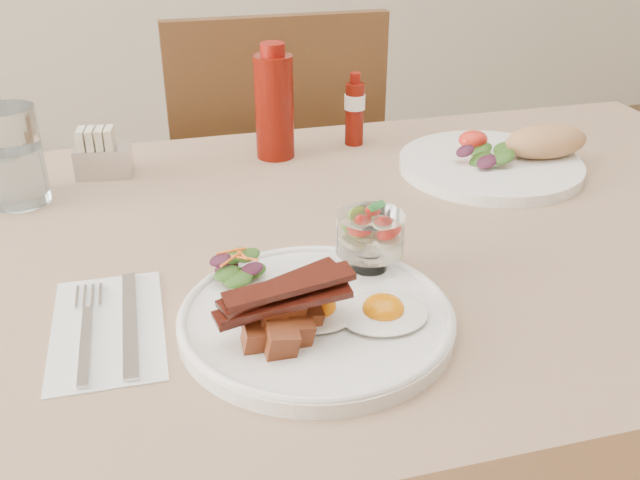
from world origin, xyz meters
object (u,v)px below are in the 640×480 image
at_px(main_plate, 316,319).
at_px(ketchup_bottle, 274,105).
at_px(second_plate, 504,158).
at_px(sugar_caddy, 101,156).
at_px(water_glass, 14,162).
at_px(hot_sauce_bottle, 355,110).
at_px(fruit_cup, 370,234).
at_px(chair_far, 271,196).
at_px(table, 369,301).

distance_m(main_plate, ketchup_bottle, 0.49).
xyz_separation_m(second_plate, sugar_caddy, (-0.60, 0.13, 0.01)).
bearing_deg(ketchup_bottle, water_glass, -167.76).
distance_m(ketchup_bottle, water_glass, 0.39).
bearing_deg(sugar_caddy, second_plate, -5.03).
distance_m(hot_sauce_bottle, water_glass, 0.53).
distance_m(fruit_cup, sugar_caddy, 0.49).
distance_m(chair_far, main_plate, 0.87).
height_order(chair_far, ketchup_bottle, ketchup_bottle).
relative_size(ketchup_bottle, sugar_caddy, 2.09).
bearing_deg(chair_far, sugar_caddy, -132.10).
relative_size(main_plate, ketchup_bottle, 1.55).
bearing_deg(chair_far, second_plate, -60.99).
bearing_deg(fruit_cup, main_plate, -137.34).
distance_m(table, fruit_cup, 0.18).
xyz_separation_m(table, fruit_cup, (-0.03, -0.09, 0.15)).
height_order(main_plate, second_plate, second_plate).
height_order(sugar_caddy, water_glass, water_glass).
xyz_separation_m(fruit_cup, hot_sauce_bottle, (0.12, 0.43, 0.00)).
bearing_deg(chair_far, main_plate, -97.86).
bearing_deg(table, ketchup_bottle, 99.78).
xyz_separation_m(chair_far, ketchup_bottle, (-0.06, -0.34, 0.31)).
bearing_deg(ketchup_bottle, sugar_caddy, -177.12).
xyz_separation_m(table, second_plate, (0.27, 0.17, 0.11)).
height_order(table, ketchup_bottle, ketchup_bottle).
distance_m(table, water_glass, 0.52).
bearing_deg(main_plate, fruit_cup, 42.66).
distance_m(table, ketchup_bottle, 0.37).
relative_size(chair_far, sugar_caddy, 10.76).
height_order(chair_far, second_plate, chair_far).
xyz_separation_m(chair_far, main_plate, (-0.11, -0.83, 0.24)).
xyz_separation_m(second_plate, ketchup_bottle, (-0.33, 0.15, 0.07)).
bearing_deg(main_plate, chair_far, 82.14).
height_order(chair_far, sugar_caddy, chair_far).
xyz_separation_m(chair_far, fruit_cup, (-0.03, -0.75, 0.29)).
xyz_separation_m(main_plate, ketchup_bottle, (0.06, 0.48, 0.08)).
distance_m(ketchup_bottle, sugar_caddy, 0.27).
xyz_separation_m(second_plate, hot_sauce_bottle, (-0.19, 0.17, 0.04)).
relative_size(table, fruit_cup, 17.30).
xyz_separation_m(hot_sauce_bottle, water_glass, (-0.52, -0.10, 0.00)).
height_order(table, fruit_cup, fruit_cup).
distance_m(second_plate, hot_sauce_bottle, 0.26).
height_order(table, water_glass, water_glass).
xyz_separation_m(chair_far, sugar_caddy, (-0.32, -0.36, 0.26)).
relative_size(hot_sauce_bottle, sugar_caddy, 1.40).
distance_m(table, second_plate, 0.34).
height_order(main_plate, water_glass, water_glass).
height_order(fruit_cup, ketchup_bottle, ketchup_bottle).
height_order(main_plate, fruit_cup, fruit_cup).
bearing_deg(chair_far, water_glass, -135.49).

